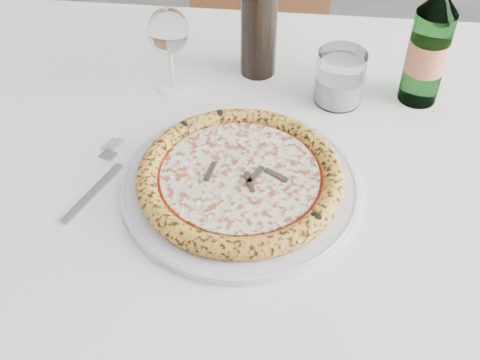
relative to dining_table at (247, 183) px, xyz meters
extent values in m
cube|color=brown|center=(0.00, 0.00, 0.06)|extent=(1.46, 0.84, 0.04)
cube|color=white|center=(0.00, 0.00, 0.08)|extent=(1.52, 0.90, 0.01)
cube|color=white|center=(0.00, 0.45, -0.03)|extent=(1.51, 0.01, 0.22)
cylinder|color=brown|center=(-0.67, 0.36, -0.32)|extent=(0.06, 0.06, 0.71)
cube|color=brown|center=(-0.04, 0.73, -0.22)|extent=(0.45, 0.45, 0.04)
cylinder|color=brown|center=(0.12, 0.93, -0.46)|extent=(0.04, 0.04, 0.43)
cylinder|color=brown|center=(0.15, 0.57, -0.46)|extent=(0.04, 0.04, 0.43)
cylinder|color=brown|center=(-0.24, 0.89, -0.46)|extent=(0.04, 0.04, 0.43)
cylinder|color=brown|center=(-0.20, 0.54, -0.46)|extent=(0.04, 0.04, 0.43)
cylinder|color=silver|center=(0.00, -0.10, 0.09)|extent=(0.36, 0.36, 0.01)
torus|color=silver|center=(0.00, -0.10, 0.10)|extent=(0.36, 0.36, 0.01)
cylinder|color=tan|center=(0.00, -0.10, 0.10)|extent=(0.30, 0.30, 0.01)
torus|color=gold|center=(0.00, -0.10, 0.11)|extent=(0.31, 0.31, 0.03)
cylinder|color=#B22011|center=(0.00, -0.10, 0.11)|extent=(0.26, 0.26, 0.00)
cylinder|color=#FFF6CE|center=(0.00, -0.10, 0.11)|extent=(0.24, 0.24, 0.00)
cube|color=#484032|center=(0.03, -0.10, 0.12)|extent=(0.04, 0.01, 0.00)
cube|color=#484032|center=(0.00, -0.05, 0.12)|extent=(0.01, 0.04, 0.00)
cube|color=#484032|center=(-0.07, -0.10, 0.12)|extent=(0.04, 0.01, 0.00)
cube|color=#484032|center=(0.00, -0.14, 0.12)|extent=(0.01, 0.04, 0.00)
cube|color=#A2A2A2|center=(-0.22, -0.13, 0.09)|extent=(0.06, 0.13, 0.00)
cube|color=#A2A2A2|center=(-0.22, -0.05, 0.09)|extent=(0.03, 0.03, 0.00)
cylinder|color=#A2A2A2|center=(-0.23, -0.02, 0.09)|extent=(0.00, 0.03, 0.00)
cylinder|color=#A2A2A2|center=(-0.22, -0.02, 0.09)|extent=(0.00, 0.03, 0.00)
cylinder|color=#A2A2A2|center=(-0.22, -0.02, 0.09)|extent=(0.00, 0.03, 0.00)
cylinder|color=#A2A2A2|center=(-0.21, -0.02, 0.09)|extent=(0.00, 0.03, 0.00)
cylinder|color=white|center=(-0.15, 0.15, 0.09)|extent=(0.06, 0.06, 0.00)
cylinder|color=white|center=(-0.15, 0.15, 0.13)|extent=(0.01, 0.01, 0.08)
ellipsoid|color=white|center=(-0.15, 0.15, 0.20)|extent=(0.07, 0.07, 0.08)
cylinder|color=white|center=(0.15, 0.15, 0.13)|extent=(0.08, 0.08, 0.09)
cylinder|color=white|center=(0.15, 0.15, 0.11)|extent=(0.08, 0.08, 0.05)
cylinder|color=#4C8B50|center=(0.29, 0.17, 0.17)|extent=(0.07, 0.07, 0.17)
cone|color=#4C8B50|center=(0.29, 0.17, 0.27)|extent=(0.07, 0.07, 0.04)
cylinder|color=tan|center=(0.29, 0.17, 0.17)|extent=(0.07, 0.07, 0.06)
cylinder|color=black|center=(0.00, 0.22, 0.18)|extent=(0.07, 0.07, 0.19)
camera|label=1|loc=(0.07, -0.74, 0.73)|focal=45.00mm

